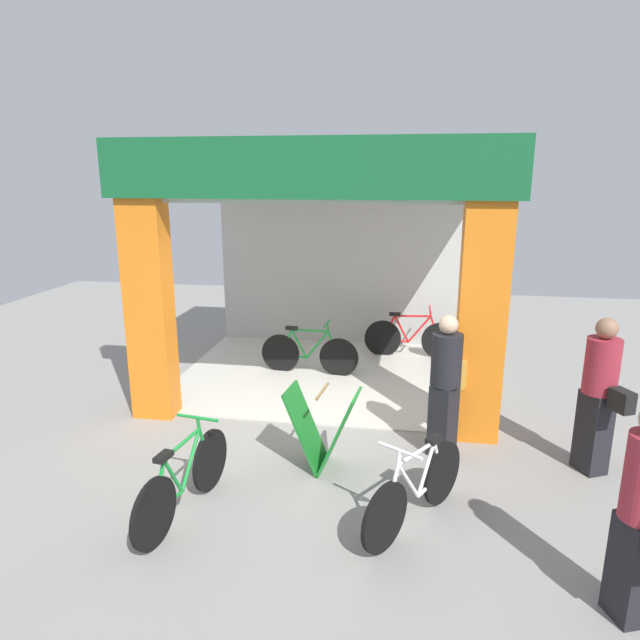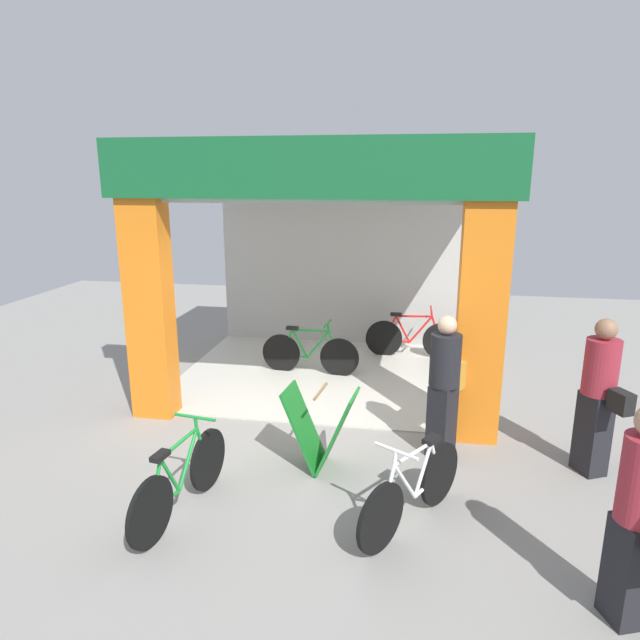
% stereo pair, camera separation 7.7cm
% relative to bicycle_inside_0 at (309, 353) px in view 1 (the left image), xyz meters
% --- Properties ---
extents(ground_plane, '(17.29, 17.29, 0.00)m').
position_rel_bicycle_inside_0_xyz_m(ground_plane, '(0.33, -1.86, -0.35)').
color(ground_plane, gray).
rests_on(ground_plane, ground).
extents(shop_facade, '(4.85, 4.03, 3.53)m').
position_rel_bicycle_inside_0_xyz_m(shop_facade, '(0.33, -0.09, 1.52)').
color(shop_facade, beige).
rests_on(shop_facade, ground).
extents(bicycle_inside_0, '(1.58, 0.43, 0.87)m').
position_rel_bicycle_inside_0_xyz_m(bicycle_inside_0, '(0.00, 0.00, 0.00)').
color(bicycle_inside_0, black).
rests_on(bicycle_inside_0, ground).
extents(bicycle_inside_1, '(1.63, 0.45, 0.90)m').
position_rel_bicycle_inside_0_xyz_m(bicycle_inside_1, '(1.60, 1.13, 0.01)').
color(bicycle_inside_1, black).
rests_on(bicycle_inside_1, ground).
extents(bicycle_parked_0, '(0.44, 1.59, 0.88)m').
position_rel_bicycle_inside_0_xyz_m(bicycle_parked_0, '(-0.45, -3.98, 0.00)').
color(bicycle_parked_0, black).
rests_on(bicycle_parked_0, ground).
extents(bicycle_parked_1, '(0.88, 1.37, 0.88)m').
position_rel_bicycle_inside_0_xyz_m(bicycle_parked_1, '(1.68, -3.77, 0.00)').
color(bicycle_parked_1, black).
rests_on(bicycle_parked_1, ground).
extents(sandwich_board_sign, '(0.81, 0.55, 0.92)m').
position_rel_bicycle_inside_0_xyz_m(sandwich_board_sign, '(0.68, -2.90, 0.11)').
color(sandwich_board_sign, '#197226').
rests_on(sandwich_board_sign, ground).
extents(pedestrian_0, '(0.48, 0.65, 1.71)m').
position_rel_bicycle_inside_0_xyz_m(pedestrian_0, '(3.56, -2.49, 0.54)').
color(pedestrian_0, black).
rests_on(pedestrian_0, ground).
extents(pedestrian_1, '(0.52, 0.67, 1.64)m').
position_rel_bicycle_inside_0_xyz_m(pedestrian_1, '(2.00, -2.32, 0.50)').
color(pedestrian_1, black).
rests_on(pedestrian_1, ground).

